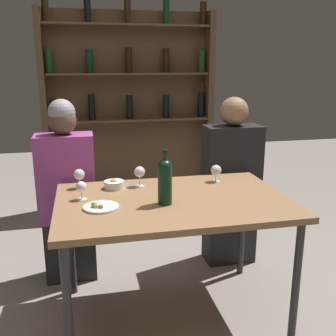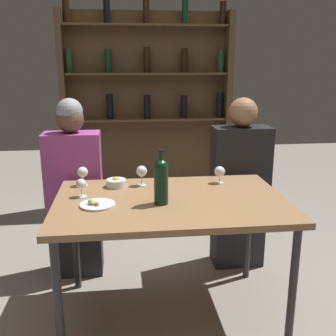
% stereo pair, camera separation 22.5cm
% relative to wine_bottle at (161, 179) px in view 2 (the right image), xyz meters
% --- Properties ---
extents(ground_plane, '(10.00, 10.00, 0.00)m').
position_rel_wine_bottle_xyz_m(ground_plane, '(0.06, 0.07, -0.90)').
color(ground_plane, gray).
extents(dining_table, '(1.33, 0.87, 0.76)m').
position_rel_wine_bottle_xyz_m(dining_table, '(0.06, 0.07, -0.20)').
color(dining_table, olive).
rests_on(dining_table, ground_plane).
extents(wine_rack_wall, '(1.76, 0.21, 2.14)m').
position_rel_wine_bottle_xyz_m(wine_rack_wall, '(0.06, 2.10, 0.21)').
color(wine_rack_wall, '#4C3823').
rests_on(wine_rack_wall, ground_plane).
extents(wine_bottle, '(0.08, 0.08, 0.31)m').
position_rel_wine_bottle_xyz_m(wine_bottle, '(0.00, 0.00, 0.00)').
color(wine_bottle, black).
rests_on(wine_bottle, dining_table).
extents(wine_glass_0, '(0.06, 0.06, 0.11)m').
position_rel_wine_bottle_xyz_m(wine_glass_0, '(-0.45, 0.17, -0.07)').
color(wine_glass_0, silver).
rests_on(wine_glass_0, dining_table).
extents(wine_glass_1, '(0.07, 0.07, 0.13)m').
position_rel_wine_bottle_xyz_m(wine_glass_1, '(-0.09, 0.35, -0.05)').
color(wine_glass_1, silver).
rests_on(wine_glass_1, dining_table).
extents(wine_glass_2, '(0.07, 0.07, 0.12)m').
position_rel_wine_bottle_xyz_m(wine_glass_2, '(-0.46, 0.39, -0.06)').
color(wine_glass_2, silver).
rests_on(wine_glass_2, dining_table).
extents(wine_glass_3, '(0.07, 0.07, 0.11)m').
position_rel_wine_bottle_xyz_m(wine_glass_3, '(0.42, 0.34, -0.07)').
color(wine_glass_3, silver).
rests_on(wine_glass_3, dining_table).
extents(food_plate_0, '(0.19, 0.19, 0.04)m').
position_rel_wine_bottle_xyz_m(food_plate_0, '(-0.36, 0.01, -0.13)').
color(food_plate_0, silver).
rests_on(food_plate_0, dining_table).
extents(snack_bowl, '(0.12, 0.12, 0.07)m').
position_rel_wine_bottle_xyz_m(snack_bowl, '(-0.25, 0.34, -0.11)').
color(snack_bowl, white).
rests_on(snack_bowl, dining_table).
extents(seated_person_left, '(0.39, 0.22, 1.30)m').
position_rel_wine_bottle_xyz_m(seated_person_left, '(-0.56, 0.68, -0.28)').
color(seated_person_left, '#26262B').
rests_on(seated_person_left, ground_plane).
extents(seated_person_right, '(0.42, 0.22, 1.29)m').
position_rel_wine_bottle_xyz_m(seated_person_right, '(0.66, 0.68, -0.30)').
color(seated_person_right, '#26262B').
rests_on(seated_person_right, ground_plane).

